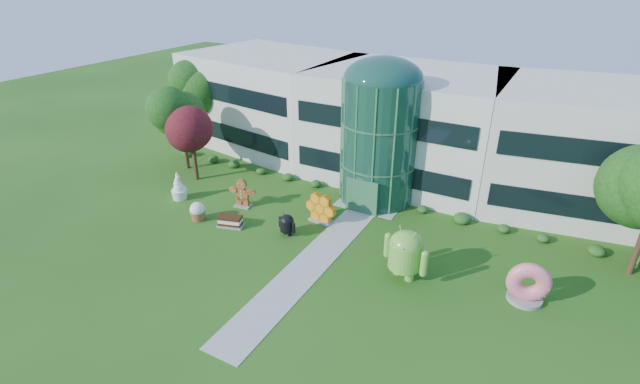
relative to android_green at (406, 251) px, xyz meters
The scene contains 14 objects.
ground 6.61m from the android_green, 153.94° to the right, with size 140.00×140.00×0.00m, color #215114.
building 16.48m from the android_green, 110.51° to the left, with size 46.00×15.00×9.30m, color beige, non-canonical shape.
atrium 11.24m from the android_green, 121.71° to the left, with size 6.00×6.00×9.80m, color #194738.
walkway 6.04m from the android_green, behind, with size 2.40×20.00×0.04m, color #9E9E93.
tree_red 21.74m from the android_green, 167.46° to the left, with size 4.00×4.00×6.00m, color #3F0C14, non-canonical shape.
trees_backdrop 11.92m from the android_green, 119.13° to the left, with size 52.00×8.00×8.40m, color #104112, non-canonical shape.
android_green is the anchor object (origin of this frame).
android_black 9.04m from the android_green, behind, with size 1.64×1.10×1.87m, color black, non-canonical shape.
donut 7.03m from the android_green, 10.37° to the left, with size 2.47×1.18×2.56m, color #FF6180, non-canonical shape.
gingerbread 14.65m from the android_green, 169.76° to the left, with size 2.61×1.00×2.41m, color brown, non-canonical shape.
ice_cream_sandwich 13.35m from the android_green, behind, with size 1.88×0.94×0.84m, color #311E0A, non-canonical shape.
honeycomb 8.54m from the android_green, 155.99° to the left, with size 2.67×0.95×2.10m, color orange, non-canonical shape.
froyo 19.80m from the android_green, behind, with size 1.38×1.38×2.37m, color white, non-canonical shape.
cupcake 16.06m from the android_green, behind, with size 1.22×1.22×1.47m, color white, non-canonical shape.
Camera 1 is at (12.54, -20.23, 17.49)m, focal length 26.00 mm.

